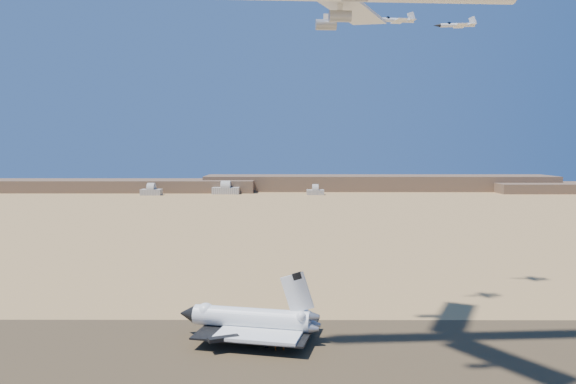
{
  "coord_description": "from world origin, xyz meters",
  "views": [
    {
      "loc": [
        11.78,
        -142.06,
        52.61
      ],
      "look_at": [
        11.31,
        8.0,
        40.56
      ],
      "focal_mm": 35.0,
      "sensor_mm": 36.0,
      "label": 1
    }
  ],
  "objects_px": {
    "crew_a": "(284,347)",
    "shuttle": "(250,321)",
    "chase_jet_d": "(396,20)",
    "crew_c": "(296,345)",
    "chase_jet_e": "(457,25)",
    "crew_b": "(276,346)"
  },
  "relations": [
    {
      "from": "crew_a",
      "to": "crew_c",
      "type": "height_order",
      "value": "crew_a"
    },
    {
      "from": "crew_c",
      "to": "chase_jet_e",
      "type": "height_order",
      "value": "chase_jet_e"
    },
    {
      "from": "shuttle",
      "to": "chase_jet_d",
      "type": "xyz_separation_m",
      "value": [
        43.69,
        28.18,
        86.75
      ]
    },
    {
      "from": "crew_b",
      "to": "chase_jet_d",
      "type": "xyz_separation_m",
      "value": [
        36.49,
        36.4,
        91.0
      ]
    },
    {
      "from": "crew_b",
      "to": "chase_jet_d",
      "type": "relative_size",
      "value": 0.14
    },
    {
      "from": "crew_a",
      "to": "chase_jet_d",
      "type": "bearing_deg",
      "value": -34.22
    },
    {
      "from": "crew_a",
      "to": "crew_c",
      "type": "bearing_deg",
      "value": -59.69
    },
    {
      "from": "chase_jet_d",
      "to": "crew_a",
      "type": "bearing_deg",
      "value": -142.44
    },
    {
      "from": "crew_c",
      "to": "shuttle",
      "type": "bearing_deg",
      "value": 0.83
    },
    {
      "from": "crew_c",
      "to": "chase_jet_e",
      "type": "bearing_deg",
      "value": -103.26
    },
    {
      "from": "shuttle",
      "to": "chase_jet_d",
      "type": "relative_size",
      "value": 2.84
    },
    {
      "from": "crew_a",
      "to": "chase_jet_d",
      "type": "relative_size",
      "value": 0.13
    },
    {
      "from": "crew_b",
      "to": "crew_a",
      "type": "bearing_deg",
      "value": -109.22
    },
    {
      "from": "crew_a",
      "to": "chase_jet_e",
      "type": "distance_m",
      "value": 128.08
    },
    {
      "from": "crew_c",
      "to": "crew_b",
      "type": "bearing_deg",
      "value": 43.44
    },
    {
      "from": "crew_c",
      "to": "chase_jet_d",
      "type": "distance_m",
      "value": 102.6
    },
    {
      "from": "crew_a",
      "to": "shuttle",
      "type": "bearing_deg",
      "value": 57.55
    },
    {
      "from": "shuttle",
      "to": "crew_a",
      "type": "distance_m",
      "value": 13.11
    },
    {
      "from": "shuttle",
      "to": "crew_c",
      "type": "bearing_deg",
      "value": -17.4
    },
    {
      "from": "crew_b",
      "to": "chase_jet_e",
      "type": "height_order",
      "value": "chase_jet_e"
    },
    {
      "from": "crew_a",
      "to": "crew_c",
      "type": "xyz_separation_m",
      "value": [
        3.07,
        1.19,
        -0.09
      ]
    },
    {
      "from": "shuttle",
      "to": "chase_jet_e",
      "type": "bearing_deg",
      "value": 49.47
    }
  ]
}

